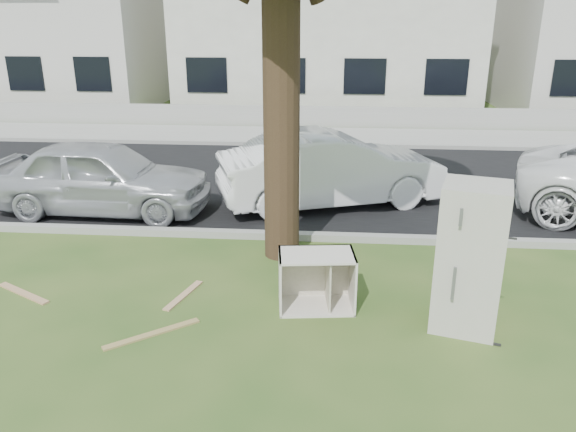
# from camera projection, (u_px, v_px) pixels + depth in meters

# --- Properties ---
(ground) EXTENTS (120.00, 120.00, 0.00)m
(ground) POSITION_uv_depth(u_px,v_px,m) (300.00, 311.00, 7.22)
(ground) COLOR #2D4D1B
(road) EXTENTS (120.00, 7.00, 0.01)m
(road) POSITION_uv_depth(u_px,v_px,m) (316.00, 181.00, 12.84)
(road) COLOR black
(road) RESTS_ON ground
(kerb_near) EXTENTS (120.00, 0.18, 0.12)m
(kerb_near) POSITION_uv_depth(u_px,v_px,m) (309.00, 240.00, 9.52)
(kerb_near) COLOR gray
(kerb_near) RESTS_ON ground
(kerb_far) EXTENTS (120.00, 0.18, 0.12)m
(kerb_far) POSITION_uv_depth(u_px,v_px,m) (320.00, 147.00, 16.17)
(kerb_far) COLOR gray
(kerb_far) RESTS_ON ground
(sidewalk) EXTENTS (120.00, 2.80, 0.01)m
(sidewalk) POSITION_uv_depth(u_px,v_px,m) (322.00, 136.00, 17.53)
(sidewalk) COLOR gray
(sidewalk) RESTS_ON ground
(low_wall) EXTENTS (120.00, 0.15, 0.70)m
(low_wall) POSITION_uv_depth(u_px,v_px,m) (323.00, 117.00, 18.91)
(low_wall) COLOR gray
(low_wall) RESTS_ON ground
(townhouse_left) EXTENTS (10.20, 8.16, 7.04)m
(townhouse_left) POSITION_uv_depth(u_px,v_px,m) (39.00, 16.00, 23.36)
(townhouse_left) COLOR beige
(townhouse_left) RESTS_ON ground
(townhouse_center) EXTENTS (11.22, 8.16, 7.44)m
(townhouse_center) POSITION_uv_depth(u_px,v_px,m) (328.00, 11.00, 22.37)
(townhouse_center) COLOR silver
(townhouse_center) RESTS_ON ground
(fridge) EXTENTS (0.90, 0.87, 1.81)m
(fridge) POSITION_uv_depth(u_px,v_px,m) (470.00, 258.00, 6.59)
(fridge) COLOR #B5B2A3
(fridge) RESTS_ON ground
(cabinet) EXTENTS (1.02, 0.71, 0.75)m
(cabinet) POSITION_uv_depth(u_px,v_px,m) (316.00, 281.00, 7.21)
(cabinet) COLOR white
(cabinet) RESTS_ON ground
(plank_a) EXTENTS (0.99, 0.80, 0.02)m
(plank_a) POSITION_uv_depth(u_px,v_px,m) (152.00, 334.00, 6.69)
(plank_a) COLOR #99824A
(plank_a) RESTS_ON ground
(plank_b) EXTENTS (0.95, 0.58, 0.03)m
(plank_b) POSITION_uv_depth(u_px,v_px,m) (23.00, 293.00, 7.66)
(plank_b) COLOR tan
(plank_b) RESTS_ON ground
(plank_c) EXTENTS (0.34, 0.88, 0.02)m
(plank_c) POSITION_uv_depth(u_px,v_px,m) (184.00, 295.00, 7.61)
(plank_c) COLOR tan
(plank_c) RESTS_ON ground
(car_center) EXTENTS (4.71, 2.96, 1.46)m
(car_center) POSITION_uv_depth(u_px,v_px,m) (332.00, 169.00, 11.05)
(car_center) COLOR white
(car_center) RESTS_ON ground
(car_left) EXTENTS (4.16, 1.79, 1.40)m
(car_left) POSITION_uv_depth(u_px,v_px,m) (101.00, 177.00, 10.63)
(car_left) COLOR #ACAEB4
(car_left) RESTS_ON ground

